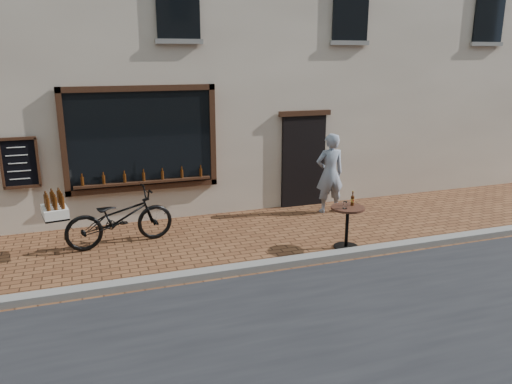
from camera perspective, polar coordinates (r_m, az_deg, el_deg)
name	(u,v)px	position (r m, az deg, el deg)	size (l,w,h in m)	color
ground	(284,271)	(8.67, 3.20, -8.98)	(90.00, 90.00, 0.00)	#59331C
kerb	(280,263)	(8.82, 2.71, -8.12)	(90.00, 0.25, 0.12)	slate
cargo_bicycle	(117,217)	(9.97, -15.55, -2.82)	(2.47, 1.06, 1.17)	black
bistro_table	(347,219)	(9.61, 10.41, -3.01)	(0.64, 0.64, 1.09)	black
pedestrian	(330,173)	(11.68, 8.42, 2.13)	(0.68, 0.45, 1.86)	gray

